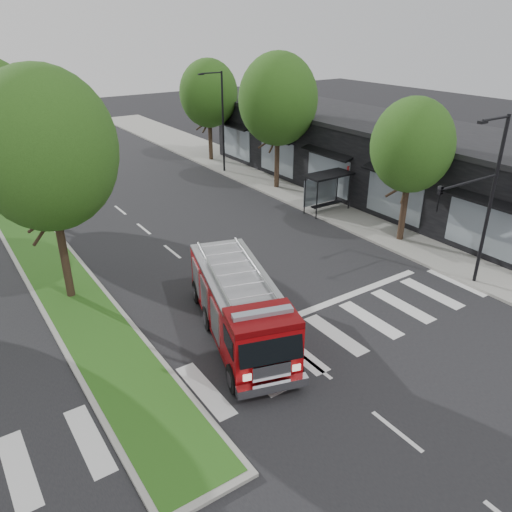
{
  "coord_description": "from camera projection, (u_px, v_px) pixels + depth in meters",
  "views": [
    {
      "loc": [
        -10.13,
        -15.17,
        11.52
      ],
      "look_at": [
        1.38,
        1.81,
        1.8
      ],
      "focal_mm": 35.0,
      "sensor_mm": 36.0,
      "label": 1
    }
  ],
  "objects": [
    {
      "name": "streetlight_right_far",
      "position": [
        221.0,
        118.0,
        39.71
      ],
      "size": [
        2.11,
        0.2,
        8.0
      ],
      "color": "black",
      "rests_on": "ground"
    },
    {
      "name": "streetlight_right_near",
      "position": [
        481.0,
        194.0,
        21.67
      ],
      "size": [
        4.08,
        0.22,
        8.0
      ],
      "color": "black",
      "rests_on": "ground"
    },
    {
      "name": "tree_median_near",
      "position": [
        45.0,
        150.0,
        19.95
      ],
      "size": [
        5.8,
        5.8,
        10.16
      ],
      "color": "black",
      "rests_on": "ground"
    },
    {
      "name": "median",
      "position": [
        18.0,
        218.0,
        31.81
      ],
      "size": [
        3.0,
        50.0,
        0.15
      ],
      "color": "gray",
      "rests_on": "ground"
    },
    {
      "name": "bus_shelter",
      "position": [
        327.0,
        182.0,
        32.32
      ],
      "size": [
        3.2,
        1.6,
        2.61
      ],
      "color": "black",
      "rests_on": "ground"
    },
    {
      "name": "sidewalk_right",
      "position": [
        321.0,
        199.0,
        35.2
      ],
      "size": [
        5.0,
        80.0,
        0.15
      ],
      "primitive_type": "cube",
      "color": "gray",
      "rests_on": "ground"
    },
    {
      "name": "ground",
      "position": [
        253.0,
        316.0,
        21.41
      ],
      "size": [
        140.0,
        140.0,
        0.0
      ],
      "primitive_type": "plane",
      "color": "black",
      "rests_on": "ground"
    },
    {
      "name": "tree_right_near",
      "position": [
        412.0,
        146.0,
        26.38
      ],
      "size": [
        4.4,
        4.4,
        8.05
      ],
      "color": "black",
      "rests_on": "ground"
    },
    {
      "name": "storefront_row",
      "position": [
        370.0,
        157.0,
        36.44
      ],
      "size": [
        8.0,
        30.0,
        5.0
      ],
      "primitive_type": "cube",
      "color": "black",
      "rests_on": "ground"
    },
    {
      "name": "fire_engine",
      "position": [
        240.0,
        306.0,
        19.57
      ],
      "size": [
        4.67,
        8.52,
        2.83
      ],
      "rotation": [
        0.0,
        0.0,
        -0.29
      ],
      "color": "#670508",
      "rests_on": "ground"
    },
    {
      "name": "tree_right_mid",
      "position": [
        278.0,
        100.0,
        34.94
      ],
      "size": [
        5.6,
        5.6,
        9.72
      ],
      "color": "black",
      "rests_on": "ground"
    },
    {
      "name": "tree_right_far",
      "position": [
        209.0,
        94.0,
        42.7
      ],
      "size": [
        5.0,
        5.0,
        8.73
      ],
      "color": "black",
      "rests_on": "ground"
    }
  ]
}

